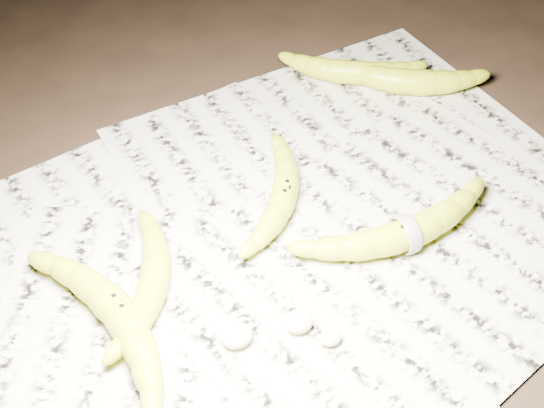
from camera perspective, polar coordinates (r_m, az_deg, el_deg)
name	(u,v)px	position (r m, az deg, el deg)	size (l,w,h in m)	color
ground	(264,248)	(0.94, -0.64, -3.35)	(3.00, 3.00, 0.00)	black
newspaper_patch	(262,244)	(0.94, -0.77, -3.06)	(0.90, 0.70, 0.01)	#BCB7A1
banana_left_a	(118,311)	(0.86, -11.53, -7.88)	(0.23, 0.07, 0.04)	#BDC518
banana_left_b	(153,281)	(0.88, -8.94, -5.74)	(0.19, 0.06, 0.04)	#BDC518
banana_center	(284,193)	(0.97, 0.92, 0.84)	(0.19, 0.06, 0.04)	#BDC518
banana_taped	(406,232)	(0.93, 10.06, -2.10)	(0.24, 0.07, 0.04)	#BDC518
banana_upper_a	(351,70)	(1.18, 5.94, 9.99)	(0.19, 0.06, 0.04)	#BDC518
banana_upper_b	(411,80)	(1.17, 10.43, 9.18)	(0.20, 0.06, 0.04)	#BDC518
measuring_tape	(406,232)	(0.93, 10.06, -2.10)	(0.05, 0.05, 0.00)	white
flesh_chunk_a	(237,334)	(0.84, -2.66, -9.75)	(0.04, 0.03, 0.02)	beige
flesh_chunk_b	(299,321)	(0.85, 2.06, -8.78)	(0.03, 0.03, 0.02)	beige
flesh_chunk_c	(331,335)	(0.84, 4.45, -9.82)	(0.03, 0.02, 0.02)	beige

